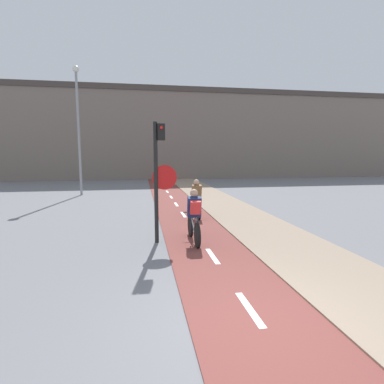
% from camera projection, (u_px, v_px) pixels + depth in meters
% --- Properties ---
extents(ground_plane, '(120.00, 120.00, 0.00)m').
position_uv_depth(ground_plane, '(262.00, 328.00, 4.23)').
color(ground_plane, slate).
extents(bike_lane, '(2.04, 60.00, 0.02)m').
position_uv_depth(bike_lane, '(262.00, 327.00, 4.24)').
color(bike_lane, brown).
rests_on(bike_lane, ground_plane).
extents(building_row_background, '(60.00, 5.20, 8.86)m').
position_uv_depth(building_row_background, '(157.00, 135.00, 30.96)').
color(building_row_background, slate).
rests_on(building_row_background, ground_plane).
extents(traffic_light_pole, '(0.67, 0.25, 3.30)m').
position_uv_depth(traffic_light_pole, '(159.00, 169.00, 8.10)').
color(traffic_light_pole, black).
rests_on(traffic_light_pole, ground_plane).
extents(street_lamp_far, '(0.36, 0.36, 7.46)m').
position_uv_depth(street_lamp_far, '(78.00, 118.00, 17.44)').
color(street_lamp_far, gray).
rests_on(street_lamp_far, ground_plane).
extents(cyclist_near, '(0.46, 1.76, 1.50)m').
position_uv_depth(cyclist_near, '(194.00, 217.00, 8.25)').
color(cyclist_near, black).
rests_on(cyclist_near, ground_plane).
extents(cyclist_far, '(0.46, 1.69, 1.48)m').
position_uv_depth(cyclist_far, '(196.00, 200.00, 11.58)').
color(cyclist_far, black).
rests_on(cyclist_far, ground_plane).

